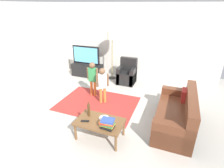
{
  "coord_description": "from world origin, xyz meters",
  "views": [
    {
      "loc": [
        1.58,
        -3.47,
        2.65
      ],
      "look_at": [
        0.0,
        0.6,
        0.65
      ],
      "focal_mm": 28.25,
      "sensor_mm": 36.0,
      "label": 1
    }
  ],
  "objects_px": {
    "couch": "(178,116)",
    "tv_stand": "(87,70)",
    "floor_lamp": "(112,38)",
    "bottle": "(89,110)",
    "child_near_tv": "(93,76)",
    "tv_remote": "(85,121)",
    "tv": "(86,55)",
    "book_stack": "(107,123)",
    "armchair": "(127,75)",
    "child_center": "(102,82)",
    "coffee_table": "(100,123)",
    "plate": "(104,118)"
  },
  "relations": [
    {
      "from": "couch",
      "to": "tv_stand",
      "type": "bearing_deg",
      "value": 149.57
    },
    {
      "from": "floor_lamp",
      "to": "bottle",
      "type": "relative_size",
      "value": 5.29
    },
    {
      "from": "tv_stand",
      "to": "couch",
      "type": "bearing_deg",
      "value": -30.43
    },
    {
      "from": "child_near_tv",
      "to": "tv_remote",
      "type": "bearing_deg",
      "value": -68.12
    },
    {
      "from": "bottle",
      "to": "tv",
      "type": "bearing_deg",
      "value": 119.54
    },
    {
      "from": "book_stack",
      "to": "tv_remote",
      "type": "xyz_separation_m",
      "value": [
        -0.5,
        -0.01,
        -0.08
      ]
    },
    {
      "from": "tv_stand",
      "to": "armchair",
      "type": "distance_m",
      "value": 1.66
    },
    {
      "from": "tv_stand",
      "to": "tv",
      "type": "distance_m",
      "value": 0.6
    },
    {
      "from": "tv_remote",
      "to": "child_center",
      "type": "bearing_deg",
      "value": 82.07
    },
    {
      "from": "floor_lamp",
      "to": "coffee_table",
      "type": "relative_size",
      "value": 1.78
    },
    {
      "from": "armchair",
      "to": "tv_remote",
      "type": "distance_m",
      "value": 3.14
    },
    {
      "from": "coffee_table",
      "to": "tv",
      "type": "bearing_deg",
      "value": 122.9
    },
    {
      "from": "child_near_tv",
      "to": "child_center",
      "type": "bearing_deg",
      "value": -32.89
    },
    {
      "from": "tv_stand",
      "to": "floor_lamp",
      "type": "height_order",
      "value": "floor_lamp"
    },
    {
      "from": "coffee_table",
      "to": "tv_remote",
      "type": "xyz_separation_m",
      "value": [
        -0.28,
        -0.12,
        0.06
      ]
    },
    {
      "from": "tv_stand",
      "to": "child_near_tv",
      "type": "distance_m",
      "value": 1.73
    },
    {
      "from": "bottle",
      "to": "plate",
      "type": "distance_m",
      "value": 0.38
    },
    {
      "from": "tv",
      "to": "bottle",
      "type": "bearing_deg",
      "value": -60.46
    },
    {
      "from": "tv_stand",
      "to": "tv_remote",
      "type": "relative_size",
      "value": 7.06
    },
    {
      "from": "tv_stand",
      "to": "coffee_table",
      "type": "bearing_deg",
      "value": -57.28
    },
    {
      "from": "coffee_table",
      "to": "bottle",
      "type": "distance_m",
      "value": 0.37
    },
    {
      "from": "tv_stand",
      "to": "bottle",
      "type": "relative_size",
      "value": 3.56
    },
    {
      "from": "couch",
      "to": "armchair",
      "type": "distance_m",
      "value": 2.72
    },
    {
      "from": "tv",
      "to": "tv_remote",
      "type": "relative_size",
      "value": 6.47
    },
    {
      "from": "book_stack",
      "to": "armchair",
      "type": "bearing_deg",
      "value": 99.53
    },
    {
      "from": "floor_lamp",
      "to": "plate",
      "type": "distance_m",
      "value": 3.43
    },
    {
      "from": "child_near_tv",
      "to": "child_center",
      "type": "height_order",
      "value": "child_near_tv"
    },
    {
      "from": "child_center",
      "to": "plate",
      "type": "height_order",
      "value": "child_center"
    },
    {
      "from": "armchair",
      "to": "plate",
      "type": "height_order",
      "value": "armchair"
    },
    {
      "from": "couch",
      "to": "book_stack",
      "type": "distance_m",
      "value": 1.74
    },
    {
      "from": "couch",
      "to": "plate",
      "type": "xyz_separation_m",
      "value": [
        -1.48,
        -0.88,
        0.14
      ]
    },
    {
      "from": "child_center",
      "to": "coffee_table",
      "type": "distance_m",
      "value": 1.51
    },
    {
      "from": "armchair",
      "to": "book_stack",
      "type": "relative_size",
      "value": 2.99
    },
    {
      "from": "armchair",
      "to": "plate",
      "type": "bearing_deg",
      "value": -83.01
    },
    {
      "from": "child_center",
      "to": "tv_remote",
      "type": "xyz_separation_m",
      "value": [
        0.27,
        -1.5,
        -0.21
      ]
    },
    {
      "from": "floor_lamp",
      "to": "couch",
      "type": "bearing_deg",
      "value": -41.48
    },
    {
      "from": "tv_remote",
      "to": "floor_lamp",
      "type": "bearing_deg",
      "value": 83.61
    },
    {
      "from": "child_center",
      "to": "tv_remote",
      "type": "distance_m",
      "value": 1.54
    },
    {
      "from": "tv",
      "to": "tv_remote",
      "type": "xyz_separation_m",
      "value": [
        1.68,
        -3.15,
        -0.42
      ]
    },
    {
      "from": "book_stack",
      "to": "plate",
      "type": "xyz_separation_m",
      "value": [
        -0.17,
        0.23,
        -0.08
      ]
    },
    {
      "from": "couch",
      "to": "floor_lamp",
      "type": "distance_m",
      "value": 3.56
    },
    {
      "from": "tv",
      "to": "floor_lamp",
      "type": "relative_size",
      "value": 0.62
    },
    {
      "from": "tv",
      "to": "armchair",
      "type": "bearing_deg",
      "value": -0.64
    },
    {
      "from": "tv",
      "to": "couch",
      "type": "distance_m",
      "value": 4.08
    },
    {
      "from": "armchair",
      "to": "plate",
      "type": "relative_size",
      "value": 4.09
    },
    {
      "from": "floor_lamp",
      "to": "tv_stand",
      "type": "bearing_deg",
      "value": -171.36
    },
    {
      "from": "tv_stand",
      "to": "tv_remote",
      "type": "bearing_deg",
      "value": -62.08
    },
    {
      "from": "bottle",
      "to": "tv_remote",
      "type": "bearing_deg",
      "value": -84.81
    },
    {
      "from": "book_stack",
      "to": "bottle",
      "type": "distance_m",
      "value": 0.57
    },
    {
      "from": "tv_remote",
      "to": "book_stack",
      "type": "bearing_deg",
      "value": -17.41
    }
  ]
}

